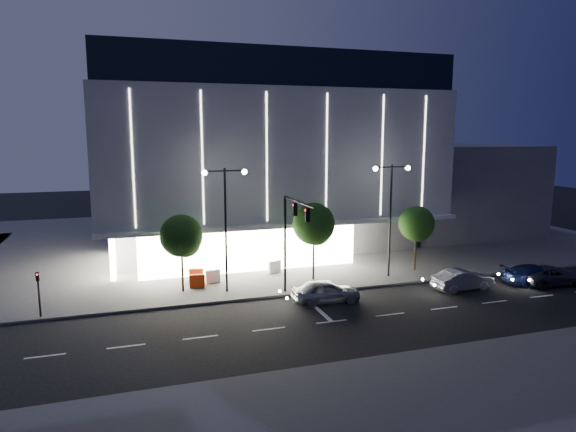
{
  "coord_description": "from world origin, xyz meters",
  "views": [
    {
      "loc": [
        -9.7,
        -29.11,
        11.4
      ],
      "look_at": [
        2.37,
        8.36,
        5.0
      ],
      "focal_mm": 32.0,
      "sensor_mm": 36.0,
      "label": 1
    }
  ],
  "objects_px": {
    "car_second": "(463,280)",
    "street_lamp_east": "(391,204)",
    "tree_mid": "(314,226)",
    "car_fourth": "(552,275)",
    "tree_left": "(182,238)",
    "barrier_c": "(196,275)",
    "car_third": "(536,275)",
    "ped_signal_far": "(39,289)",
    "barrier_a": "(197,281)",
    "street_lamp_west": "(225,211)",
    "barrier_d": "(275,267)",
    "tree_right": "(417,226)",
    "car_lead": "(326,291)",
    "barrier_b": "(213,276)",
    "traffic_mast": "(292,228)"
  },
  "relations": [
    {
      "from": "tree_mid",
      "to": "barrier_c",
      "type": "distance_m",
      "value": 9.76
    },
    {
      "from": "tree_left",
      "to": "car_second",
      "type": "bearing_deg",
      "value": -15.52
    },
    {
      "from": "barrier_b",
      "to": "barrier_a",
      "type": "bearing_deg",
      "value": -151.98
    },
    {
      "from": "tree_mid",
      "to": "car_third",
      "type": "relative_size",
      "value": 1.21
    },
    {
      "from": "ped_signal_far",
      "to": "barrier_d",
      "type": "bearing_deg",
      "value": 17.22
    },
    {
      "from": "tree_mid",
      "to": "car_fourth",
      "type": "distance_m",
      "value": 18.42
    },
    {
      "from": "street_lamp_west",
      "to": "barrier_a",
      "type": "xyz_separation_m",
      "value": [
        -1.91,
        1.5,
        -5.31
      ]
    },
    {
      "from": "tree_right",
      "to": "barrier_a",
      "type": "relative_size",
      "value": 5.01
    },
    {
      "from": "street_lamp_west",
      "to": "car_third",
      "type": "bearing_deg",
      "value": -12.16
    },
    {
      "from": "barrier_a",
      "to": "barrier_c",
      "type": "bearing_deg",
      "value": 96.48
    },
    {
      "from": "car_third",
      "to": "barrier_d",
      "type": "height_order",
      "value": "car_third"
    },
    {
      "from": "tree_right",
      "to": "car_second",
      "type": "height_order",
      "value": "tree_right"
    },
    {
      "from": "tree_right",
      "to": "car_second",
      "type": "relative_size",
      "value": 1.2
    },
    {
      "from": "tree_left",
      "to": "tree_mid",
      "type": "height_order",
      "value": "tree_mid"
    },
    {
      "from": "tree_right",
      "to": "street_lamp_east",
      "type": "bearing_deg",
      "value": -161.37
    },
    {
      "from": "ped_signal_far",
      "to": "barrier_c",
      "type": "height_order",
      "value": "ped_signal_far"
    },
    {
      "from": "car_lead",
      "to": "barrier_a",
      "type": "bearing_deg",
      "value": 57.46
    },
    {
      "from": "barrier_a",
      "to": "barrier_c",
      "type": "height_order",
      "value": "same"
    },
    {
      "from": "traffic_mast",
      "to": "car_fourth",
      "type": "xyz_separation_m",
      "value": [
        19.91,
        -2.72,
        -4.31
      ]
    },
    {
      "from": "tree_left",
      "to": "car_third",
      "type": "xyz_separation_m",
      "value": [
        25.82,
        -5.94,
        -3.3
      ]
    },
    {
      "from": "tree_right",
      "to": "car_third",
      "type": "height_order",
      "value": "tree_right"
    },
    {
      "from": "tree_left",
      "to": "tree_mid",
      "type": "bearing_deg",
      "value": 0.0
    },
    {
      "from": "barrier_a",
      "to": "tree_left",
      "type": "bearing_deg",
      "value": -143.71
    },
    {
      "from": "barrier_d",
      "to": "barrier_b",
      "type": "bearing_deg",
      "value": 173.64
    },
    {
      "from": "car_fourth",
      "to": "barrier_d",
      "type": "bearing_deg",
      "value": 68.2
    },
    {
      "from": "barrier_a",
      "to": "barrier_c",
      "type": "relative_size",
      "value": 1.0
    },
    {
      "from": "car_second",
      "to": "car_third",
      "type": "bearing_deg",
      "value": -97.65
    },
    {
      "from": "car_third",
      "to": "tree_right",
      "type": "bearing_deg",
      "value": 56.83
    },
    {
      "from": "barrier_b",
      "to": "traffic_mast",
      "type": "bearing_deg",
      "value": -54.63
    },
    {
      "from": "tree_left",
      "to": "car_fourth",
      "type": "relative_size",
      "value": 1.11
    },
    {
      "from": "traffic_mast",
      "to": "car_second",
      "type": "relative_size",
      "value": 1.53
    },
    {
      "from": "ped_signal_far",
      "to": "car_fourth",
      "type": "height_order",
      "value": "ped_signal_far"
    },
    {
      "from": "car_second",
      "to": "car_third",
      "type": "relative_size",
      "value": 0.91
    },
    {
      "from": "car_fourth",
      "to": "barrier_c",
      "type": "bearing_deg",
      "value": 74.86
    },
    {
      "from": "car_second",
      "to": "car_third",
      "type": "distance_m",
      "value": 6.2
    },
    {
      "from": "tree_mid",
      "to": "car_lead",
      "type": "relative_size",
      "value": 1.32
    },
    {
      "from": "traffic_mast",
      "to": "tree_left",
      "type": "xyz_separation_m",
      "value": [
        -6.97,
        3.68,
        -0.99
      ]
    },
    {
      "from": "barrier_d",
      "to": "car_third",
      "type": "bearing_deg",
      "value": -44.94
    },
    {
      "from": "car_second",
      "to": "barrier_a",
      "type": "bearing_deg",
      "value": 69.15
    },
    {
      "from": "tree_right",
      "to": "barrier_b",
      "type": "distance_m",
      "value": 16.99
    },
    {
      "from": "car_second",
      "to": "street_lamp_east",
      "type": "bearing_deg",
      "value": 36.43
    },
    {
      "from": "street_lamp_east",
      "to": "barrier_a",
      "type": "distance_m",
      "value": 15.9
    },
    {
      "from": "traffic_mast",
      "to": "car_second",
      "type": "height_order",
      "value": "traffic_mast"
    },
    {
      "from": "tree_left",
      "to": "tree_right",
      "type": "xyz_separation_m",
      "value": [
        19.0,
        -0.0,
        -0.15
      ]
    },
    {
      "from": "street_lamp_west",
      "to": "barrier_c",
      "type": "bearing_deg",
      "value": 118.71
    },
    {
      "from": "traffic_mast",
      "to": "tree_mid",
      "type": "relative_size",
      "value": 1.15
    },
    {
      "from": "car_fourth",
      "to": "barrier_a",
      "type": "bearing_deg",
      "value": 78.42
    },
    {
      "from": "tree_left",
      "to": "barrier_b",
      "type": "bearing_deg",
      "value": 30.37
    },
    {
      "from": "car_lead",
      "to": "barrier_a",
      "type": "relative_size",
      "value": 4.22
    },
    {
      "from": "ped_signal_far",
      "to": "car_second",
      "type": "height_order",
      "value": "ped_signal_far"
    }
  ]
}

